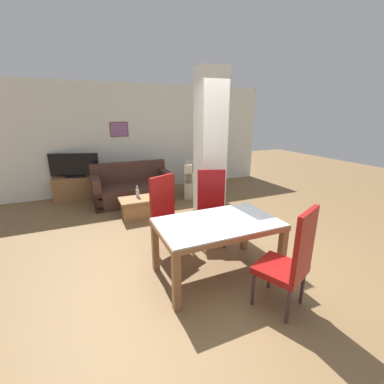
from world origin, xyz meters
The scene contains 14 objects.
ground_plane centered at (0.00, 0.00, 0.00)m, with size 18.00×18.00×0.00m, color brown.
back_wall centered at (0.00, 4.28, 1.35)m, with size 7.20×0.09×2.70m.
divider_pillar centered at (0.62, 1.43, 1.35)m, with size 0.46×0.39×2.70m.
dining_table centered at (0.00, 0.00, 0.58)m, with size 1.48×0.89×0.73m.
dining_chair_far_left centered at (-0.37, 0.80, 0.59)m, with size 0.61×0.61×1.14m.
dining_chair_far_right centered at (0.37, 0.87, 0.59)m, with size 0.60×0.60×1.14m.
dining_chair_near_right centered at (0.37, -0.84, 0.59)m, with size 0.61×0.61×1.14m.
sofa centered at (-0.42, 3.29, 0.30)m, with size 1.74×0.89×0.88m.
armchair centered at (1.25, 3.08, 0.29)m, with size 1.12×1.10×0.84m.
coffee_table centered at (-0.51, 2.29, 0.20)m, with size 0.69×0.50×0.38m.
bottle centered at (-0.49, 2.38, 0.47)m, with size 0.07×0.07×0.24m.
tv_stand centered at (-1.60, 4.00, 0.27)m, with size 1.05×0.40×0.55m.
tv_screen centered at (-1.60, 4.00, 0.82)m, with size 1.07×0.38×0.56m.
floor_lamp centered at (1.95, 3.94, 1.39)m, with size 0.31×0.31×1.67m.
Camera 1 is at (-1.44, -2.51, 2.00)m, focal length 24.00 mm.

